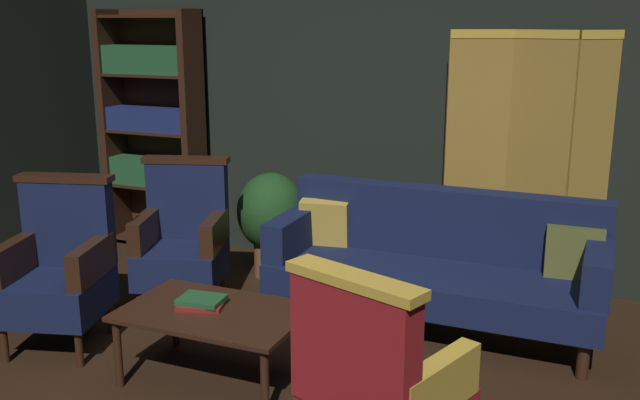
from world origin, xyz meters
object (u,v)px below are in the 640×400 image
Objects in this scene: folding_screen at (567,163)px; bookshelf at (154,125)px; armchair_gilt_accent at (378,391)px; book_red_leather at (202,304)px; armchair_wing_left at (183,240)px; velvet_couch at (437,260)px; coffee_table at (214,318)px; armchair_wing_right at (60,268)px; book_green_cloth at (202,300)px; potted_plant at (271,217)px.

bookshelf is (-3.40, -0.15, 0.09)m from folding_screen.
book_red_leather is (-1.24, 0.62, -0.06)m from armchair_gilt_accent.
book_red_leather is at bearing -51.11° from armchair_wing_left.
velvet_couch is 1.54m from coffee_table.
velvet_couch is 1.73m from armchair_wing_left.
folding_screen is 1.83× the size of armchair_wing_right.
armchair_wing_left is at bearing 128.89° from book_red_leather.
armchair_wing_left reaches higher than book_green_cloth.
folding_screen is at bearing 50.26° from book_red_leather.
bookshelf is 1.97× the size of armchair_wing_left.
armchair_gilt_accent is (0.20, -1.82, 0.04)m from velvet_couch.
book_red_leather is (1.03, -0.03, -0.06)m from armchair_wing_right.
velvet_couch is at bearing 49.12° from book_green_cloth.
book_green_cloth is at bearing 0.00° from book_red_leather.
armchair_gilt_accent is at bearing -26.74° from book_green_cloth.
coffee_table is at bearing -127.83° from velvet_couch.
folding_screen reaches higher than armchair_wing_left.
armchair_gilt_accent is 1.38m from book_green_cloth.
armchair_wing_left is at bearing -48.07° from bookshelf.
potted_plant is at bearing 103.30° from book_red_leather.
book_red_leather is at bearing -49.31° from bookshelf.
armchair_wing_right reaches higher than book_red_leather.
armchair_wing_right is at bearing 164.02° from armchair_gilt_accent.
potted_plant is 3.37× the size of book_green_cloth.
velvet_couch reaches higher than coffee_table.
armchair_wing_right is at bearing 178.57° from book_green_cloth.
armchair_wing_left reaches higher than book_red_leather.
velvet_couch is 1.58m from book_green_cloth.
armchair_wing_right is 1.72m from potted_plant.
folding_screen is 2.22m from potted_plant.
folding_screen is at bearing 50.26° from book_green_cloth.
folding_screen reaches higher than armchair_wing_right.
armchair_wing_right is at bearing -115.14° from armchair_wing_left.
book_red_leather is 1.03× the size of book_green_cloth.
book_green_cloth is at bearing 153.26° from armchair_gilt_accent.
coffee_table is 3.99× the size of book_red_leather.
bookshelf reaches higher than book_green_cloth.
folding_screen is 7.78× the size of book_green_cloth.
velvet_couch is (2.70, -0.74, -0.63)m from bookshelf.
armchair_wing_left is at bearing -167.28° from velvet_couch.
velvet_couch is 2.04× the size of armchair_gilt_accent.
folding_screen is at bearing 36.71° from armchair_wing_right.
folding_screen is at bearing 12.27° from potted_plant.
bookshelf is 2.63m from book_red_leather.
armchair_wing_left is (1.01, -1.12, -0.59)m from bookshelf.
bookshelf is at bearing 131.83° from coffee_table.
armchair_wing_right is (0.64, -1.91, -0.59)m from bookshelf.
velvet_couch is (-0.70, -0.89, -0.53)m from folding_screen.
potted_plant is 3.28× the size of book_red_leather.
velvet_couch is 8.68× the size of book_green_cloth.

